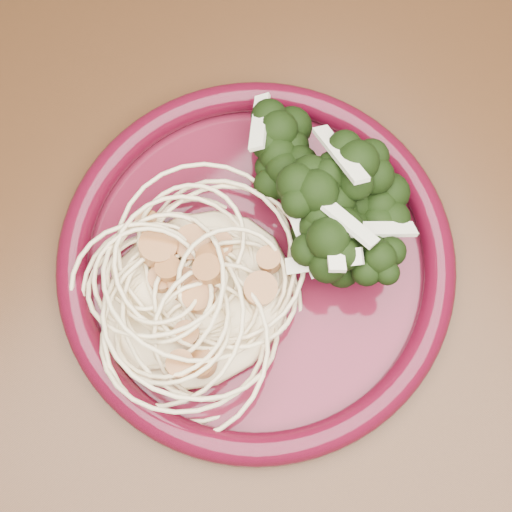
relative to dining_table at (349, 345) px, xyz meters
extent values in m
plane|color=brown|center=(0.00, 0.00, -0.65)|extent=(3.50, 3.50, 0.00)
cube|color=#472814|center=(0.00, 0.00, 0.08)|extent=(1.20, 0.80, 0.04)
cylinder|color=#4F0F1E|center=(-0.03, 0.08, 0.10)|extent=(0.28, 0.28, 0.01)
torus|color=#4F0B1B|center=(-0.03, 0.08, 0.11)|extent=(0.29, 0.29, 0.02)
ellipsoid|color=#F8E4B0|center=(-0.08, 0.08, 0.12)|extent=(0.14, 0.13, 0.03)
ellipsoid|color=black|center=(0.02, 0.07, 0.13)|extent=(0.11, 0.16, 0.05)
camera|label=1|loc=(-0.12, -0.03, 0.57)|focal=50.00mm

